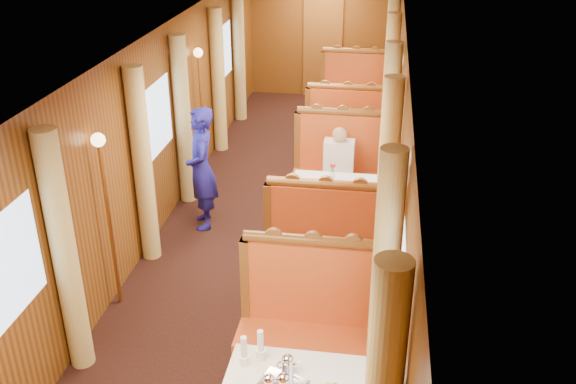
% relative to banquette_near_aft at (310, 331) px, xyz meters
% --- Properties ---
extents(floor, '(3.00, 12.00, 0.01)m').
position_rel_banquette_near_aft_xyz_m(floor, '(-0.75, 2.49, -0.42)').
color(floor, black).
rests_on(floor, ground).
extents(ceiling, '(3.00, 12.00, 0.01)m').
position_rel_banquette_near_aft_xyz_m(ceiling, '(-0.75, 2.49, 2.08)').
color(ceiling, silver).
rests_on(ceiling, wall_left).
extents(wall_far, '(3.00, 0.01, 2.50)m').
position_rel_banquette_near_aft_xyz_m(wall_far, '(-0.75, 8.49, 0.83)').
color(wall_far, brown).
rests_on(wall_far, floor).
extents(wall_left, '(0.01, 12.00, 2.50)m').
position_rel_banquette_near_aft_xyz_m(wall_left, '(-2.25, 2.49, 0.83)').
color(wall_left, brown).
rests_on(wall_left, floor).
extents(wall_right, '(0.01, 12.00, 2.50)m').
position_rel_banquette_near_aft_xyz_m(wall_right, '(0.75, 2.49, 0.83)').
color(wall_right, brown).
rests_on(wall_right, floor).
extents(doorway_far, '(0.80, 0.04, 2.00)m').
position_rel_banquette_near_aft_xyz_m(doorway_far, '(-0.75, 8.46, 0.58)').
color(doorway_far, brown).
rests_on(doorway_far, floor).
extents(banquette_near_aft, '(1.30, 0.55, 1.34)m').
position_rel_banquette_near_aft_xyz_m(banquette_near_aft, '(0.00, 0.00, 0.00)').
color(banquette_near_aft, '#B62B14').
rests_on(banquette_near_aft, floor).
extents(table_mid, '(1.05, 0.72, 0.75)m').
position_rel_banquette_near_aft_xyz_m(table_mid, '(0.00, 2.49, -0.05)').
color(table_mid, white).
rests_on(table_mid, floor).
extents(banquette_mid_fwd, '(1.30, 0.55, 1.34)m').
position_rel_banquette_near_aft_xyz_m(banquette_mid_fwd, '(0.00, 1.47, 0.00)').
color(banquette_mid_fwd, '#B62B14').
rests_on(banquette_mid_fwd, floor).
extents(banquette_mid_aft, '(1.30, 0.55, 1.34)m').
position_rel_banquette_near_aft_xyz_m(banquette_mid_aft, '(0.00, 3.50, 0.00)').
color(banquette_mid_aft, '#B62B14').
rests_on(banquette_mid_aft, floor).
extents(table_far, '(1.05, 0.72, 0.75)m').
position_rel_banquette_near_aft_xyz_m(table_far, '(0.00, 5.99, -0.05)').
color(table_far, white).
rests_on(table_far, floor).
extents(banquette_far_fwd, '(1.30, 0.55, 1.34)m').
position_rel_banquette_near_aft_xyz_m(banquette_far_fwd, '(0.00, 4.97, 0.00)').
color(banquette_far_fwd, '#B62B14').
rests_on(banquette_far_fwd, floor).
extents(banquette_far_aft, '(1.30, 0.55, 1.34)m').
position_rel_banquette_near_aft_xyz_m(banquette_far_aft, '(0.00, 7.00, 0.00)').
color(banquette_far_aft, '#B62B14').
rests_on(banquette_far_aft, floor).
extents(teapot_back, '(0.18, 0.15, 0.13)m').
position_rel_banquette_near_aft_xyz_m(teapot_back, '(-0.06, -0.93, 0.39)').
color(teapot_back, silver).
rests_on(teapot_back, tea_tray).
extents(cup_inboard, '(0.08, 0.08, 0.26)m').
position_rel_banquette_near_aft_xyz_m(cup_inboard, '(-0.40, -0.89, 0.43)').
color(cup_inboard, white).
rests_on(cup_inboard, table_near).
extents(cup_outboard, '(0.08, 0.08, 0.26)m').
position_rel_banquette_near_aft_xyz_m(cup_outboard, '(-0.29, -0.80, 0.43)').
color(cup_outboard, white).
rests_on(cup_outboard, table_near).
extents(rose_vase_mid, '(0.06, 0.06, 0.36)m').
position_rel_banquette_near_aft_xyz_m(rose_vase_mid, '(-0.03, 2.52, 0.50)').
color(rose_vase_mid, silver).
rests_on(rose_vase_mid, table_mid).
extents(rose_vase_far, '(0.06, 0.06, 0.36)m').
position_rel_banquette_near_aft_xyz_m(rose_vase_far, '(0.00, 5.96, 0.50)').
color(rose_vase_far, silver).
rests_on(rose_vase_far, table_far).
extents(curtain_left_near_b, '(0.22, 0.22, 2.35)m').
position_rel_banquette_near_aft_xyz_m(curtain_left_near_b, '(-2.13, -0.23, 0.75)').
color(curtain_left_near_b, '#D5BE6D').
rests_on(curtain_left_near_b, floor).
extents(window_right_near, '(0.01, 1.20, 0.90)m').
position_rel_banquette_near_aft_xyz_m(window_right_near, '(0.74, -1.01, 1.03)').
color(window_right_near, '#96ADCE').
rests_on(window_right_near, wall_right).
extents(curtain_right_near_b, '(0.22, 0.22, 2.35)m').
position_rel_banquette_near_aft_xyz_m(curtain_right_near_b, '(0.63, -0.23, 0.75)').
color(curtain_right_near_b, '#D5BE6D').
rests_on(curtain_right_near_b, floor).
extents(window_left_mid, '(0.01, 1.20, 0.90)m').
position_rel_banquette_near_aft_xyz_m(window_left_mid, '(-2.24, 2.49, 1.03)').
color(window_left_mid, '#96ADCE').
rests_on(window_left_mid, wall_left).
extents(curtain_left_mid_a, '(0.22, 0.22, 2.35)m').
position_rel_banquette_near_aft_xyz_m(curtain_left_mid_a, '(-2.13, 1.71, 0.75)').
color(curtain_left_mid_a, '#D5BE6D').
rests_on(curtain_left_mid_a, floor).
extents(curtain_left_mid_b, '(0.22, 0.22, 2.35)m').
position_rel_banquette_near_aft_xyz_m(curtain_left_mid_b, '(-2.13, 3.27, 0.75)').
color(curtain_left_mid_b, '#D5BE6D').
rests_on(curtain_left_mid_b, floor).
extents(window_right_mid, '(0.01, 1.20, 0.90)m').
position_rel_banquette_near_aft_xyz_m(window_right_mid, '(0.74, 2.49, 1.03)').
color(window_right_mid, '#96ADCE').
rests_on(window_right_mid, wall_right).
extents(curtain_right_mid_a, '(0.22, 0.22, 2.35)m').
position_rel_banquette_near_aft_xyz_m(curtain_right_mid_a, '(0.63, 1.71, 0.75)').
color(curtain_right_mid_a, '#D5BE6D').
rests_on(curtain_right_mid_a, floor).
extents(curtain_right_mid_b, '(0.22, 0.22, 2.35)m').
position_rel_banquette_near_aft_xyz_m(curtain_right_mid_b, '(0.63, 3.27, 0.75)').
color(curtain_right_mid_b, '#D5BE6D').
rests_on(curtain_right_mid_b, floor).
extents(window_left_far, '(0.01, 1.20, 0.90)m').
position_rel_banquette_near_aft_xyz_m(window_left_far, '(-2.24, 5.99, 1.03)').
color(window_left_far, '#96ADCE').
rests_on(window_left_far, wall_left).
extents(curtain_left_far_a, '(0.22, 0.22, 2.35)m').
position_rel_banquette_near_aft_xyz_m(curtain_left_far_a, '(-2.13, 5.21, 0.75)').
color(curtain_left_far_a, '#D5BE6D').
rests_on(curtain_left_far_a, floor).
extents(curtain_left_far_b, '(0.22, 0.22, 2.35)m').
position_rel_banquette_near_aft_xyz_m(curtain_left_far_b, '(-2.13, 6.77, 0.75)').
color(curtain_left_far_b, '#D5BE6D').
rests_on(curtain_left_far_b, floor).
extents(window_right_far, '(0.01, 1.20, 0.90)m').
position_rel_banquette_near_aft_xyz_m(window_right_far, '(0.74, 5.99, 1.03)').
color(window_right_far, '#96ADCE').
rests_on(window_right_far, wall_right).
extents(curtain_right_far_a, '(0.22, 0.22, 2.35)m').
position_rel_banquette_near_aft_xyz_m(curtain_right_far_a, '(0.63, 5.21, 0.75)').
color(curtain_right_far_a, '#D5BE6D').
rests_on(curtain_right_far_a, floor).
extents(curtain_right_far_b, '(0.22, 0.22, 2.35)m').
position_rel_banquette_near_aft_xyz_m(curtain_right_far_b, '(0.63, 6.77, 0.75)').
color(curtain_right_far_b, '#D5BE6D').
rests_on(curtain_right_far_b, floor).
extents(sconce_left_fore, '(0.14, 0.14, 1.95)m').
position_rel_banquette_near_aft_xyz_m(sconce_left_fore, '(-2.15, 0.74, 0.96)').
color(sconce_left_fore, '#BF8C3F').
rests_on(sconce_left_fore, floor).
extents(sconce_right_fore, '(0.14, 0.14, 1.95)m').
position_rel_banquette_near_aft_xyz_m(sconce_right_fore, '(0.65, 0.74, 0.96)').
color(sconce_right_fore, '#BF8C3F').
rests_on(sconce_right_fore, floor).
extents(sconce_left_aft, '(0.14, 0.14, 1.95)m').
position_rel_banquette_near_aft_xyz_m(sconce_left_aft, '(-2.15, 4.24, 0.96)').
color(sconce_left_aft, '#BF8C3F').
rests_on(sconce_left_aft, floor).
extents(sconce_right_aft, '(0.14, 0.14, 1.95)m').
position_rel_banquette_near_aft_xyz_m(sconce_right_aft, '(0.65, 4.24, 0.96)').
color(sconce_right_aft, '#BF8C3F').
rests_on(sconce_right_aft, floor).
extents(steward, '(0.56, 0.69, 1.62)m').
position_rel_banquette_near_aft_xyz_m(steward, '(-1.70, 2.56, 0.39)').
color(steward, navy).
rests_on(steward, floor).
extents(passenger, '(0.40, 0.44, 0.76)m').
position_rel_banquette_near_aft_xyz_m(passenger, '(-0.00, 3.21, 0.32)').
color(passenger, beige).
rests_on(passenger, banquette_mid_aft).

